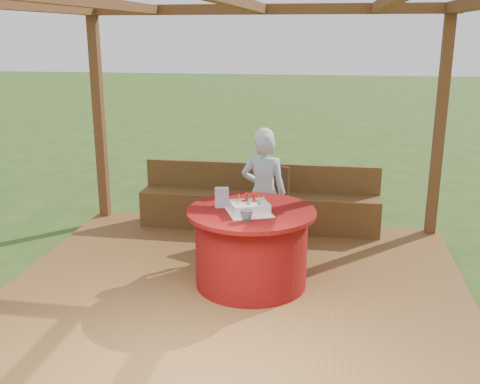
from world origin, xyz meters
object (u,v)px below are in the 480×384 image
(table, at_px, (251,247))
(drinking_glass, at_px, (246,216))
(birthday_cake, at_px, (249,207))
(bench, at_px, (259,207))
(chair, at_px, (267,200))
(gift_bag, at_px, (222,197))
(elderly_woman, at_px, (264,191))

(table, distance_m, drinking_glass, 0.55)
(table, distance_m, birthday_cake, 0.44)
(bench, distance_m, chair, 0.52)
(chair, xyz_separation_m, gift_bag, (-0.30, -1.19, 0.36))
(table, xyz_separation_m, gift_bag, (-0.30, 0.05, 0.47))
(bench, relative_size, elderly_woman, 2.13)
(chair, xyz_separation_m, birthday_cake, (-0.01, -1.33, 0.32))
(table, xyz_separation_m, drinking_glass, (0.00, -0.35, 0.43))
(birthday_cake, bearing_deg, gift_bag, 153.88)
(gift_bag, bearing_deg, table, -21.44)
(elderly_woman, height_order, birthday_cake, elderly_woman)
(birthday_cake, bearing_deg, table, 87.09)
(table, height_order, drinking_glass, drinking_glass)
(birthday_cake, bearing_deg, drinking_glass, -87.81)
(bench, height_order, drinking_glass, drinking_glass)
(table, height_order, gift_bag, gift_bag)
(table, xyz_separation_m, birthday_cake, (-0.00, -0.10, 0.43))
(gift_bag, bearing_deg, bench, 72.45)
(birthday_cake, distance_m, gift_bag, 0.33)
(gift_bag, bearing_deg, drinking_glass, -64.76)
(birthday_cake, height_order, drinking_glass, birthday_cake)
(drinking_glass, bearing_deg, bench, 94.23)
(gift_bag, xyz_separation_m, drinking_glass, (0.30, -0.40, -0.04))
(bench, bearing_deg, table, -85.06)
(elderly_woman, relative_size, gift_bag, 7.43)
(table, distance_m, elderly_woman, 0.95)
(elderly_woman, bearing_deg, birthday_cake, -90.68)
(elderly_woman, xyz_separation_m, birthday_cake, (-0.01, -0.99, 0.11))
(gift_bag, relative_size, drinking_glass, 1.74)
(bench, xyz_separation_m, table, (0.14, -1.68, 0.12))
(bench, bearing_deg, chair, -71.32)
(table, bearing_deg, chair, 89.86)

